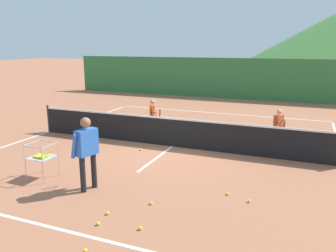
{
  "coord_description": "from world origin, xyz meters",
  "views": [
    {
      "loc": [
        3.93,
        -10.0,
        3.28
      ],
      "look_at": [
        0.05,
        -0.49,
        0.81
      ],
      "focal_mm": 36.07,
      "sensor_mm": 36.0,
      "label": 1
    }
  ],
  "objects_px": {
    "student_0": "(153,113)",
    "tennis_ball_7": "(151,203)",
    "ball_cart": "(42,156)",
    "tennis_ball_10": "(228,194)",
    "tennis_ball_6": "(249,201)",
    "tennis_net": "(172,132)",
    "tennis_ball_11": "(107,213)",
    "student_1": "(279,124)",
    "tennis_ball_4": "(85,251)",
    "instructor": "(87,147)",
    "tennis_ball_8": "(98,224)",
    "tennis_ball_5": "(141,150)",
    "tennis_ball_0": "(140,228)"
  },
  "relations": [
    {
      "from": "instructor",
      "to": "tennis_ball_6",
      "type": "height_order",
      "value": "instructor"
    },
    {
      "from": "student_0",
      "to": "tennis_ball_0",
      "type": "relative_size",
      "value": 19.07
    },
    {
      "from": "student_1",
      "to": "tennis_ball_8",
      "type": "bearing_deg",
      "value": -111.38
    },
    {
      "from": "ball_cart",
      "to": "tennis_ball_6",
      "type": "xyz_separation_m",
      "value": [
        5.06,
        0.57,
        -0.55
      ]
    },
    {
      "from": "tennis_net",
      "to": "tennis_ball_7",
      "type": "xyz_separation_m",
      "value": [
        1.13,
        -4.08,
        -0.47
      ]
    },
    {
      "from": "tennis_net",
      "to": "tennis_ball_8",
      "type": "relative_size",
      "value": 151.94
    },
    {
      "from": "instructor",
      "to": "tennis_ball_10",
      "type": "xyz_separation_m",
      "value": [
        3.06,
        0.91,
        -1.0
      ]
    },
    {
      "from": "student_0",
      "to": "ball_cart",
      "type": "height_order",
      "value": "student_0"
    },
    {
      "from": "tennis_ball_5",
      "to": "tennis_ball_6",
      "type": "bearing_deg",
      "value": -32.18
    },
    {
      "from": "tennis_ball_7",
      "to": "instructor",
      "type": "bearing_deg",
      "value": 174.34
    },
    {
      "from": "student_0",
      "to": "tennis_ball_0",
      "type": "height_order",
      "value": "student_0"
    },
    {
      "from": "student_0",
      "to": "tennis_ball_8",
      "type": "relative_size",
      "value": 19.07
    },
    {
      "from": "student_1",
      "to": "tennis_ball_11",
      "type": "xyz_separation_m",
      "value": [
        -2.7,
        -6.35,
        -0.69
      ]
    },
    {
      "from": "student_1",
      "to": "tennis_net",
      "type": "bearing_deg",
      "value": -154.35
    },
    {
      "from": "tennis_ball_6",
      "to": "tennis_ball_11",
      "type": "bearing_deg",
      "value": -147.54
    },
    {
      "from": "student_0",
      "to": "tennis_ball_4",
      "type": "height_order",
      "value": "student_0"
    },
    {
      "from": "tennis_ball_0",
      "to": "tennis_ball_6",
      "type": "bearing_deg",
      "value": 48.3
    },
    {
      "from": "tennis_net",
      "to": "tennis_ball_7",
      "type": "distance_m",
      "value": 4.26
    },
    {
      "from": "tennis_ball_5",
      "to": "instructor",
      "type": "bearing_deg",
      "value": -85.75
    },
    {
      "from": "tennis_ball_0",
      "to": "tennis_ball_7",
      "type": "xyz_separation_m",
      "value": [
        -0.24,
        0.98,
        0.0
      ]
    },
    {
      "from": "tennis_ball_6",
      "to": "tennis_ball_11",
      "type": "xyz_separation_m",
      "value": [
        -2.52,
        -1.61,
        0.0
      ]
    },
    {
      "from": "ball_cart",
      "to": "tennis_ball_10",
      "type": "bearing_deg",
      "value": 9.46
    },
    {
      "from": "student_0",
      "to": "tennis_ball_8",
      "type": "height_order",
      "value": "student_0"
    },
    {
      "from": "student_0",
      "to": "tennis_ball_5",
      "type": "height_order",
      "value": "student_0"
    },
    {
      "from": "instructor",
      "to": "tennis_ball_4",
      "type": "relative_size",
      "value": 25.26
    },
    {
      "from": "tennis_ball_6",
      "to": "tennis_ball_11",
      "type": "distance_m",
      "value": 2.99
    },
    {
      "from": "tennis_ball_5",
      "to": "tennis_ball_10",
      "type": "xyz_separation_m",
      "value": [
        3.29,
        -2.2,
        0.0
      ]
    },
    {
      "from": "tennis_ball_7",
      "to": "tennis_ball_4",
      "type": "bearing_deg",
      "value": -98.04
    },
    {
      "from": "tennis_ball_4",
      "to": "tennis_ball_6",
      "type": "bearing_deg",
      "value": 52.31
    },
    {
      "from": "tennis_ball_6",
      "to": "student_0",
      "type": "bearing_deg",
      "value": 133.66
    },
    {
      "from": "tennis_ball_0",
      "to": "tennis_ball_10",
      "type": "height_order",
      "value": "same"
    },
    {
      "from": "tennis_net",
      "to": "instructor",
      "type": "bearing_deg",
      "value": -97.88
    },
    {
      "from": "student_1",
      "to": "ball_cart",
      "type": "height_order",
      "value": "student_1"
    },
    {
      "from": "tennis_ball_6",
      "to": "student_1",
      "type": "bearing_deg",
      "value": 87.83
    },
    {
      "from": "tennis_ball_7",
      "to": "tennis_ball_6",
      "type": "bearing_deg",
      "value": 24.9
    },
    {
      "from": "student_1",
      "to": "tennis_ball_0",
      "type": "height_order",
      "value": "student_1"
    },
    {
      "from": "tennis_ball_7",
      "to": "tennis_ball_11",
      "type": "distance_m",
      "value": 0.95
    },
    {
      "from": "tennis_ball_8",
      "to": "tennis_ball_10",
      "type": "relative_size",
      "value": 1.0
    },
    {
      "from": "tennis_ball_0",
      "to": "tennis_ball_4",
      "type": "relative_size",
      "value": 1.0
    },
    {
      "from": "tennis_ball_7",
      "to": "student_1",
      "type": "bearing_deg",
      "value": 69.67
    },
    {
      "from": "tennis_ball_4",
      "to": "tennis_ball_6",
      "type": "distance_m",
      "value": 3.56
    },
    {
      "from": "student_0",
      "to": "tennis_ball_5",
      "type": "xyz_separation_m",
      "value": [
        0.54,
        -2.16,
        -0.75
      ]
    },
    {
      "from": "tennis_ball_4",
      "to": "tennis_ball_7",
      "type": "xyz_separation_m",
      "value": [
        0.27,
        1.94,
        0.0
      ]
    },
    {
      "from": "tennis_net",
      "to": "tennis_ball_8",
      "type": "bearing_deg",
      "value": -83.82
    },
    {
      "from": "instructor",
      "to": "tennis_ball_4",
      "type": "height_order",
      "value": "instructor"
    },
    {
      "from": "student_0",
      "to": "tennis_ball_7",
      "type": "xyz_separation_m",
      "value": [
        2.44,
        -5.44,
        -0.75
      ]
    },
    {
      "from": "tennis_net",
      "to": "tennis_ball_0",
      "type": "height_order",
      "value": "tennis_net"
    },
    {
      "from": "tennis_ball_6",
      "to": "tennis_ball_8",
      "type": "bearing_deg",
      "value": -140.71
    },
    {
      "from": "ball_cart",
      "to": "tennis_ball_7",
      "type": "height_order",
      "value": "ball_cart"
    },
    {
      "from": "tennis_ball_11",
      "to": "tennis_ball_6",
      "type": "bearing_deg",
      "value": 32.46
    }
  ]
}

